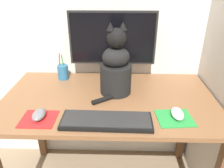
{
  "coord_description": "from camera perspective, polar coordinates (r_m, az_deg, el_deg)",
  "views": [
    {
      "loc": [
        0.05,
        -1.11,
        1.4
      ],
      "look_at": [
        0.02,
        -0.09,
        0.88
      ],
      "focal_mm": 35.0,
      "sensor_mm": 36.0,
      "label": 1
    }
  ],
  "objects": [
    {
      "name": "computer_mouse_right",
      "position": [
        1.15,
        16.7,
        -7.41
      ],
      "size": [
        0.06,
        0.11,
        0.04
      ],
      "color": "white",
      "rests_on": "mousepad_right"
    },
    {
      "name": "desk",
      "position": [
        1.34,
        -0.85,
        -7.47
      ],
      "size": [
        1.24,
        0.69,
        0.75
      ],
      "color": "brown",
      "rests_on": "ground_plane"
    },
    {
      "name": "mousepad_left",
      "position": [
        1.16,
        -18.61,
        -8.64
      ],
      "size": [
        0.17,
        0.15,
        0.0
      ],
      "rotation": [
        0.0,
        0.0,
        -0.01
      ],
      "color": "red",
      "rests_on": "desk"
    },
    {
      "name": "computer_mouse_left",
      "position": [
        1.15,
        -18.52,
        -7.57
      ],
      "size": [
        0.06,
        0.11,
        0.04
      ],
      "color": "slate",
      "rests_on": "mousepad_left"
    },
    {
      "name": "pen_cup",
      "position": [
        1.53,
        -12.69,
        3.11
      ],
      "size": [
        0.07,
        0.07,
        0.18
      ],
      "color": "#286089",
      "rests_on": "desk"
    },
    {
      "name": "mousepad_right",
      "position": [
        1.15,
        16.03,
        -8.54
      ],
      "size": [
        0.19,
        0.17,
        0.0
      ],
      "rotation": [
        0.0,
        0.0,
        0.09
      ],
      "color": "#238438",
      "rests_on": "desk"
    },
    {
      "name": "keyboard",
      "position": [
        1.07,
        -1.21,
        -9.51
      ],
      "size": [
        0.44,
        0.16,
        0.02
      ],
      "rotation": [
        0.0,
        0.0,
        -0.02
      ],
      "color": "black",
      "rests_on": "desk"
    },
    {
      "name": "wall_back",
      "position": [
        1.49,
        -0.37,
        21.06
      ],
      "size": [
        7.0,
        0.04,
        2.5
      ],
      "color": "beige",
      "rests_on": "ground_plane"
    },
    {
      "name": "cat",
      "position": [
        1.27,
        1.01,
        4.13
      ],
      "size": [
        0.25,
        0.28,
        0.42
      ],
      "rotation": [
        0.0,
        0.0,
        0.24
      ],
      "color": "black",
      "rests_on": "desk"
    },
    {
      "name": "monitor",
      "position": [
        1.41,
        0.14,
        10.85
      ],
      "size": [
        0.55,
        0.17,
        0.45
      ],
      "color": "black",
      "rests_on": "desk"
    }
  ]
}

